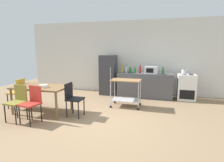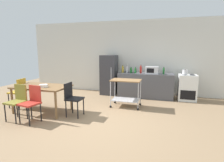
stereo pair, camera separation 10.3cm
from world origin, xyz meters
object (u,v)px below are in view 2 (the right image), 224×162
(chair_olive, at_px, (17,100))
(bottle_olive_oil, at_px, (141,70))
(chair_mustard, at_px, (19,91))
(chair_red, at_px, (32,101))
(bottle_wine, at_px, (136,71))
(microwave, at_px, (152,70))
(bottle_sparkling_water, at_px, (164,71))
(fruit_bowl, at_px, (44,86))
(chair_black, at_px, (72,97))
(kitchen_cart, at_px, (126,89))
(dining_table, at_px, (42,89))
(refrigerator, at_px, (109,75))
(bottle_hot_sauce, at_px, (131,70))
(bottle_sesame_oil, at_px, (123,69))
(bottle_soy_sauce, at_px, (127,70))
(stove_oven, at_px, (187,87))
(kettle, at_px, (185,72))

(chair_olive, relative_size, bottle_olive_oil, 2.79)
(chair_mustard, relative_size, chair_red, 1.00)
(bottle_wine, relative_size, microwave, 0.51)
(bottle_sparkling_water, height_order, fruit_bowl, bottle_sparkling_water)
(chair_black, bearing_deg, bottle_wine, -26.89)
(chair_olive, xyz_separation_m, kitchen_cart, (2.37, 1.83, 0.05))
(chair_mustard, bearing_deg, bottle_sparkling_water, 112.44)
(dining_table, xyz_separation_m, chair_olive, (-0.20, -0.69, -0.15))
(bottle_wine, distance_m, bottle_olive_oil, 0.20)
(chair_mustard, distance_m, refrigerator, 3.24)
(refrigerator, relative_size, bottle_hot_sauce, 6.86)
(refrigerator, height_order, bottle_sesame_oil, refrigerator)
(microwave, bearing_deg, fruit_bowl, -136.74)
(bottle_soy_sauce, distance_m, bottle_hot_sauce, 0.16)
(chair_red, relative_size, bottle_sparkling_water, 3.43)
(stove_oven, distance_m, bottle_sparkling_water, 1.00)
(chair_mustard, bearing_deg, microwave, 115.15)
(bottle_hot_sauce, bearing_deg, kettle, -1.90)
(bottle_hot_sauce, height_order, microwave, microwave)
(chair_black, relative_size, stove_oven, 0.97)
(bottle_soy_sauce, height_order, kettle, bottle_soy_sauce)
(microwave, bearing_deg, chair_red, -130.01)
(stove_oven, relative_size, microwave, 2.00)
(bottle_soy_sauce, height_order, microwave, bottle_soy_sauce)
(chair_red, distance_m, kitchen_cart, 2.67)
(refrigerator, bearing_deg, kitchen_cart, -55.27)
(bottle_sesame_oil, relative_size, kettle, 1.18)
(bottle_olive_oil, bearing_deg, microwave, 2.17)
(refrigerator, xyz_separation_m, bottle_sparkling_water, (2.08, -0.17, 0.24))
(chair_red, distance_m, bottle_sparkling_water, 4.36)
(refrigerator, xyz_separation_m, fruit_bowl, (-1.03, -2.68, 0.01))
(chair_olive, bearing_deg, bottle_wine, 57.10)
(chair_mustard, xyz_separation_m, bottle_hot_sauce, (3.04, 2.30, 0.48))
(bottle_olive_oil, bearing_deg, chair_red, -125.57)
(fruit_bowl, bearing_deg, chair_olive, -121.52)
(fruit_bowl, bearing_deg, kitchen_cart, 31.77)
(bottle_olive_oil, distance_m, microwave, 0.40)
(bottle_olive_oil, xyz_separation_m, bottle_sparkling_water, (0.81, -0.00, -0.02))
(dining_table, distance_m, bottle_wine, 3.31)
(chair_black, bearing_deg, bottle_hot_sauce, -23.21)
(dining_table, xyz_separation_m, bottle_hot_sauce, (2.08, 2.45, 0.32))
(stove_oven, bearing_deg, dining_table, -148.63)
(bottle_olive_oil, height_order, fruit_bowl, bottle_olive_oil)
(kitchen_cart, bearing_deg, bottle_olive_oil, 77.74)
(refrigerator, xyz_separation_m, bottle_hot_sauce, (0.90, -0.12, 0.22))
(refrigerator, height_order, bottle_soy_sauce, refrigerator)
(kitchen_cart, relative_size, microwave, 1.98)
(chair_olive, xyz_separation_m, stove_oven, (4.28, 3.18, -0.07))
(chair_olive, bearing_deg, stove_oven, 42.07)
(bottle_wine, bearing_deg, chair_black, -117.35)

